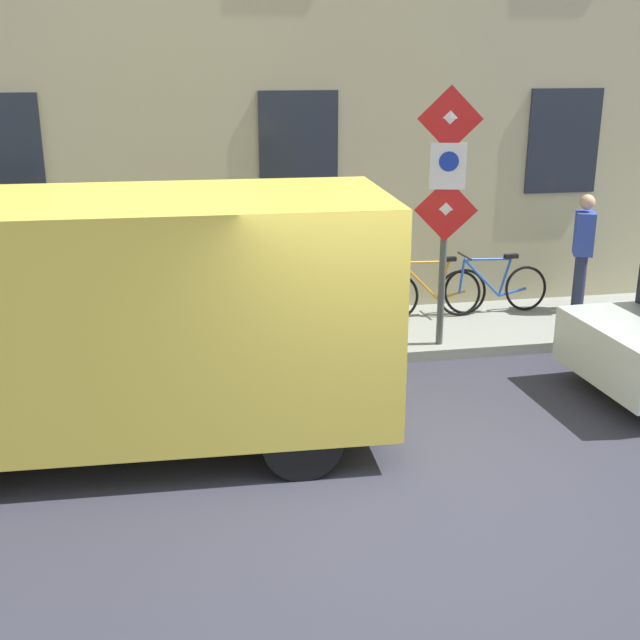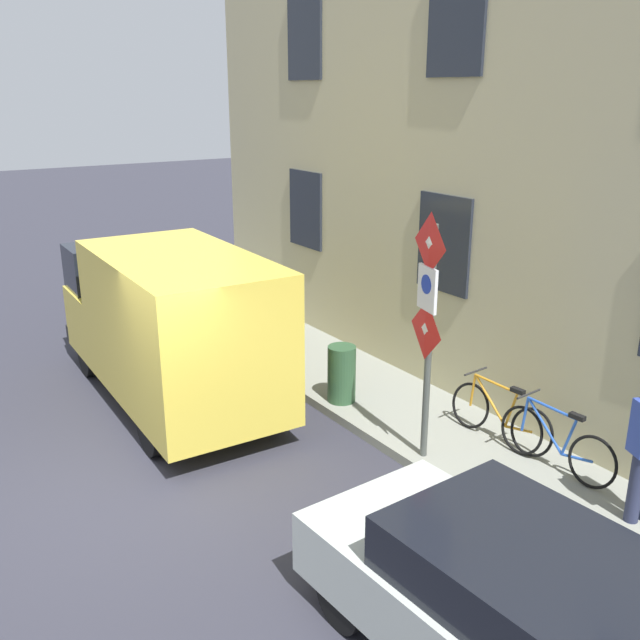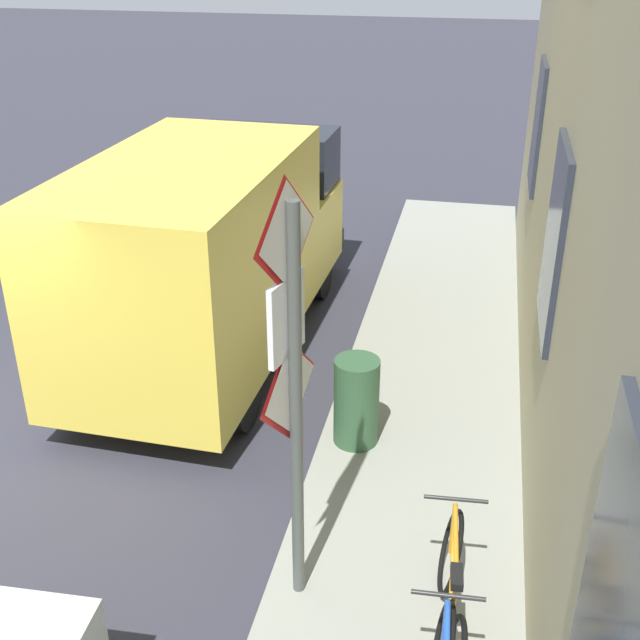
# 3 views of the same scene
# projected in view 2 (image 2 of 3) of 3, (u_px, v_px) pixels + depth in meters

# --- Properties ---
(ground_plane) EXTENTS (80.00, 80.00, 0.00)m
(ground_plane) POSITION_uv_depth(u_px,v_px,m) (130.00, 490.00, 8.83)
(ground_plane) COLOR #2E2E39
(sidewalk_slab) EXTENTS (1.96, 16.29, 0.14)m
(sidewalk_slab) POSITION_uv_depth(u_px,v_px,m) (390.00, 405.00, 11.03)
(sidewalk_slab) COLOR gray
(sidewalk_slab) RESTS_ON ground_plane
(building_facade) EXTENTS (0.75, 14.29, 7.92)m
(building_facade) POSITION_uv_depth(u_px,v_px,m) (467.00, 147.00, 10.52)
(building_facade) COLOR tan
(building_facade) RESTS_ON ground_plane
(sign_post_stacked) EXTENTS (0.20, 0.55, 3.14)m
(sign_post_stacked) POSITION_uv_depth(u_px,v_px,m) (427.00, 310.00, 8.74)
(sign_post_stacked) COLOR #474C47
(sign_post_stacked) RESTS_ON sidewalk_slab
(delivery_van) EXTENTS (2.18, 5.39, 2.50)m
(delivery_van) POSITION_uv_depth(u_px,v_px,m) (169.00, 321.00, 11.00)
(delivery_van) COLOR yellow
(delivery_van) RESTS_ON ground_plane
(parked_hatchback) EXTENTS (1.93, 4.08, 1.38)m
(parked_hatchback) POSITION_uv_depth(u_px,v_px,m) (523.00, 611.00, 5.73)
(parked_hatchback) COLOR #B5BDB4
(parked_hatchback) RESTS_ON ground_plane
(bicycle_blue) EXTENTS (0.46, 1.72, 0.89)m
(bicycle_blue) POSITION_uv_depth(u_px,v_px,m) (555.00, 442.00, 8.94)
(bicycle_blue) COLOR black
(bicycle_blue) RESTS_ON sidewalk_slab
(bicycle_orange) EXTENTS (0.46, 1.72, 0.89)m
(bicycle_orange) POSITION_uv_depth(u_px,v_px,m) (500.00, 415.00, 9.68)
(bicycle_orange) COLOR black
(bicycle_orange) RESTS_ON sidewalk_slab
(litter_bin) EXTENTS (0.44, 0.44, 0.90)m
(litter_bin) POSITION_uv_depth(u_px,v_px,m) (342.00, 374.00, 10.90)
(litter_bin) COLOR #2D5133
(litter_bin) RESTS_ON sidewalk_slab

